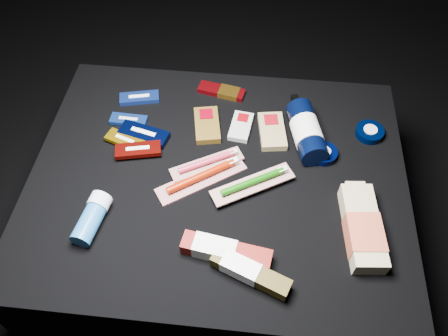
# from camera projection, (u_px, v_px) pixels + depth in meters

# --- Properties ---
(ground) EXTENTS (3.00, 3.00, 0.00)m
(ground) POSITION_uv_depth(u_px,v_px,m) (219.00, 244.00, 1.46)
(ground) COLOR black
(ground) RESTS_ON ground
(cloth_table) EXTENTS (0.98, 0.78, 0.40)m
(cloth_table) POSITION_uv_depth(u_px,v_px,m) (219.00, 214.00, 1.30)
(cloth_table) COLOR black
(cloth_table) RESTS_ON ground
(luna_bar_0) EXTENTS (0.12, 0.07, 0.02)m
(luna_bar_0) POSITION_uv_depth(u_px,v_px,m) (139.00, 98.00, 1.30)
(luna_bar_0) COLOR #1B3CA7
(luna_bar_0) RESTS_ON cloth_table
(luna_bar_1) EXTENTS (0.11, 0.04, 0.01)m
(luna_bar_1) POSITION_uv_depth(u_px,v_px,m) (129.00, 120.00, 1.24)
(luna_bar_1) COLOR #1B46AE
(luna_bar_1) RESTS_ON cloth_table
(luna_bar_2) EXTENTS (0.15, 0.08, 0.02)m
(luna_bar_2) POSITION_uv_depth(u_px,v_px,m) (144.00, 134.00, 1.20)
(luna_bar_2) COLOR black
(luna_bar_2) RESTS_ON cloth_table
(luna_bar_3) EXTENTS (0.12, 0.08, 0.01)m
(luna_bar_3) POSITION_uv_depth(u_px,v_px,m) (125.00, 140.00, 1.19)
(luna_bar_3) COLOR #B58508
(luna_bar_3) RESTS_ON cloth_table
(luna_bar_4) EXTENTS (0.13, 0.07, 0.02)m
(luna_bar_4) POSITION_uv_depth(u_px,v_px,m) (138.00, 150.00, 1.17)
(luna_bar_4) COLOR #700C08
(luna_bar_4) RESTS_ON cloth_table
(clif_bar_0) EXTENTS (0.09, 0.14, 0.02)m
(clif_bar_0) POSITION_uv_depth(u_px,v_px,m) (207.00, 124.00, 1.23)
(clif_bar_0) COLOR #584013
(clif_bar_0) RESTS_ON cloth_table
(clif_bar_1) EXTENTS (0.07, 0.11, 0.02)m
(clif_bar_1) POSITION_uv_depth(u_px,v_px,m) (241.00, 126.00, 1.23)
(clif_bar_1) COLOR #B0AFA9
(clif_bar_1) RESTS_ON cloth_table
(clif_bar_2) EXTENTS (0.09, 0.14, 0.02)m
(clif_bar_2) POSITION_uv_depth(u_px,v_px,m) (272.00, 130.00, 1.22)
(clif_bar_2) COLOR #978451
(clif_bar_2) RESTS_ON cloth_table
(power_bar) EXTENTS (0.15, 0.07, 0.02)m
(power_bar) POSITION_uv_depth(u_px,v_px,m) (224.00, 92.00, 1.31)
(power_bar) COLOR maroon
(power_bar) RESTS_ON cloth_table
(lotion_bottle) EXTENTS (0.11, 0.24, 0.08)m
(lotion_bottle) POSITION_uv_depth(u_px,v_px,m) (306.00, 131.00, 1.18)
(lotion_bottle) COLOR black
(lotion_bottle) RESTS_ON cloth_table
(cream_tin_upper) EXTENTS (0.08, 0.08, 0.02)m
(cream_tin_upper) POSITION_uv_depth(u_px,v_px,m) (370.00, 132.00, 1.21)
(cream_tin_upper) COLOR black
(cream_tin_upper) RESTS_ON cloth_table
(cream_tin_lower) EXTENTS (0.07, 0.07, 0.02)m
(cream_tin_lower) POSITION_uv_depth(u_px,v_px,m) (323.00, 154.00, 1.17)
(cream_tin_lower) COLOR black
(cream_tin_lower) RESTS_ON cloth_table
(bodywash_bottle) EXTENTS (0.10, 0.23, 0.05)m
(bodywash_bottle) POSITION_uv_depth(u_px,v_px,m) (363.00, 229.00, 1.02)
(bodywash_bottle) COLOR #CEBB89
(bodywash_bottle) RESTS_ON cloth_table
(deodorant_stick) EXTENTS (0.07, 0.13, 0.05)m
(deodorant_stick) POSITION_uv_depth(u_px,v_px,m) (92.00, 218.00, 1.03)
(deodorant_stick) COLOR #2063A3
(deodorant_stick) RESTS_ON cloth_table
(toothbrush_pack_0) EXTENTS (0.23, 0.18, 0.03)m
(toothbrush_pack_0) POSITION_uv_depth(u_px,v_px,m) (203.00, 177.00, 1.12)
(toothbrush_pack_0) COLOR #AAA09E
(toothbrush_pack_0) RESTS_ON cloth_table
(toothbrush_pack_1) EXTENTS (0.19, 0.14, 0.02)m
(toothbrush_pack_1) POSITION_uv_depth(u_px,v_px,m) (208.00, 163.00, 1.14)
(toothbrush_pack_1) COLOR #A39C98
(toothbrush_pack_1) RESTS_ON cloth_table
(toothbrush_pack_2) EXTENTS (0.21, 0.15, 0.02)m
(toothbrush_pack_2) POSITION_uv_depth(u_px,v_px,m) (254.00, 183.00, 1.10)
(toothbrush_pack_2) COLOR beige
(toothbrush_pack_2) RESTS_ON cloth_table
(toothpaste_carton_red) EXTENTS (0.21, 0.08, 0.04)m
(toothpaste_carton_red) POSITION_uv_depth(u_px,v_px,m) (222.00, 251.00, 0.99)
(toothpaste_carton_red) COLOR maroon
(toothpaste_carton_red) RESTS_ON cloth_table
(toothpaste_carton_green) EXTENTS (0.18, 0.10, 0.04)m
(toothpaste_carton_green) POSITION_uv_depth(u_px,v_px,m) (247.00, 271.00, 0.96)
(toothpaste_carton_green) COLOR #3E330C
(toothpaste_carton_green) RESTS_ON cloth_table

